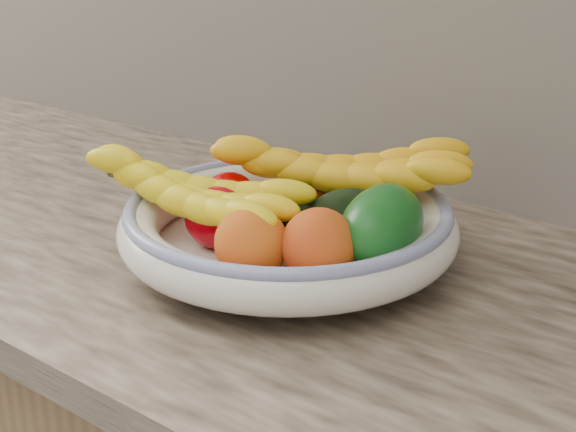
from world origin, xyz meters
The scene contains 14 objects.
fruit_bowl centered at (0.00, 1.66, 0.95)m, with size 0.39×0.39×0.08m.
clementine_back_left centered at (-0.03, 1.77, 0.95)m, with size 0.05×0.05×0.05m, color #EA6204.
clementine_back_right centered at (0.04, 1.76, 0.95)m, with size 0.06×0.06×0.05m, color #F85405.
clementine_back_mid centered at (-0.01, 1.74, 0.95)m, with size 0.05×0.05×0.05m, color #FF5B05.
clementine_extra centered at (0.00, 1.74, 0.95)m, with size 0.05×0.05×0.05m, color #F26005.
tomato_left centered at (-0.09, 1.66, 0.96)m, with size 0.07×0.07×0.06m, color #A50002.
tomato_near_left centered at (-0.06, 1.61, 0.96)m, with size 0.08×0.08×0.07m, color #BA000C.
avocado_center centered at (0.00, 1.67, 0.96)m, with size 0.07×0.10×0.07m, color black.
avocado_right centered at (0.06, 1.69, 0.96)m, with size 0.07×0.10×0.07m, color black.
green_mango centered at (0.12, 1.66, 0.98)m, with size 0.08×0.13×0.09m, color #0D4A14.
peach_front centered at (0.03, 1.56, 0.97)m, with size 0.08×0.08×0.08m, color orange.
peach_right centered at (0.09, 1.60, 0.97)m, with size 0.08×0.08×0.08m, color orange.
banana_bunch_back centered at (0.01, 1.74, 0.99)m, with size 0.33×0.12×0.09m, color yellow, non-canonical shape.
banana_bunch_front centered at (-0.09, 1.59, 0.98)m, with size 0.29×0.11×0.08m, color yellow, non-canonical shape.
Camera 1 is at (0.52, 0.98, 1.29)m, focal length 50.00 mm.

